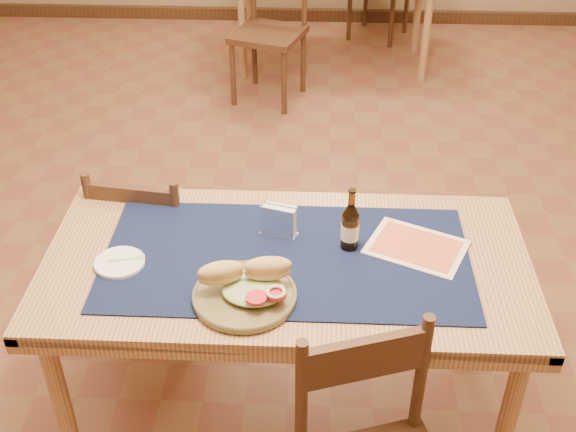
{
  "coord_description": "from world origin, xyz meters",
  "views": [
    {
      "loc": [
        0.09,
        -2.65,
        2.23
      ],
      "look_at": [
        0.0,
        -0.7,
        0.85
      ],
      "focal_mm": 45.0,
      "sensor_mm": 36.0,
      "label": 1
    }
  ],
  "objects_px": {
    "napkin_holder": "(279,221)",
    "main_table": "(287,278)",
    "chair_main_far": "(153,246)",
    "beer_bottle": "(350,226)",
    "sandwich_plate": "(247,289)"
  },
  "relations": [
    {
      "from": "beer_bottle",
      "to": "main_table",
      "type": "bearing_deg",
      "value": -162.49
    },
    {
      "from": "chair_main_far",
      "to": "napkin_holder",
      "type": "xyz_separation_m",
      "value": [
        0.53,
        -0.32,
        0.37
      ]
    },
    {
      "from": "sandwich_plate",
      "to": "napkin_holder",
      "type": "bearing_deg",
      "value": 76.66
    },
    {
      "from": "main_table",
      "to": "sandwich_plate",
      "type": "bearing_deg",
      "value": -118.83
    },
    {
      "from": "main_table",
      "to": "chair_main_far",
      "type": "height_order",
      "value": "chair_main_far"
    },
    {
      "from": "main_table",
      "to": "chair_main_far",
      "type": "bearing_deg",
      "value": 141.85
    },
    {
      "from": "napkin_holder",
      "to": "main_table",
      "type": "bearing_deg",
      "value": -75.31
    },
    {
      "from": "chair_main_far",
      "to": "beer_bottle",
      "type": "height_order",
      "value": "beer_bottle"
    },
    {
      "from": "sandwich_plate",
      "to": "napkin_holder",
      "type": "height_order",
      "value": "sandwich_plate"
    },
    {
      "from": "chair_main_far",
      "to": "napkin_holder",
      "type": "bearing_deg",
      "value": -30.83
    },
    {
      "from": "napkin_holder",
      "to": "beer_bottle",
      "type": "bearing_deg",
      "value": -14.47
    },
    {
      "from": "beer_bottle",
      "to": "napkin_holder",
      "type": "bearing_deg",
      "value": 165.53
    },
    {
      "from": "chair_main_far",
      "to": "napkin_holder",
      "type": "distance_m",
      "value": 0.72
    },
    {
      "from": "chair_main_far",
      "to": "sandwich_plate",
      "type": "xyz_separation_m",
      "value": [
        0.45,
        -0.65,
        0.35
      ]
    },
    {
      "from": "main_table",
      "to": "beer_bottle",
      "type": "relative_size",
      "value": 7.07
    }
  ]
}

